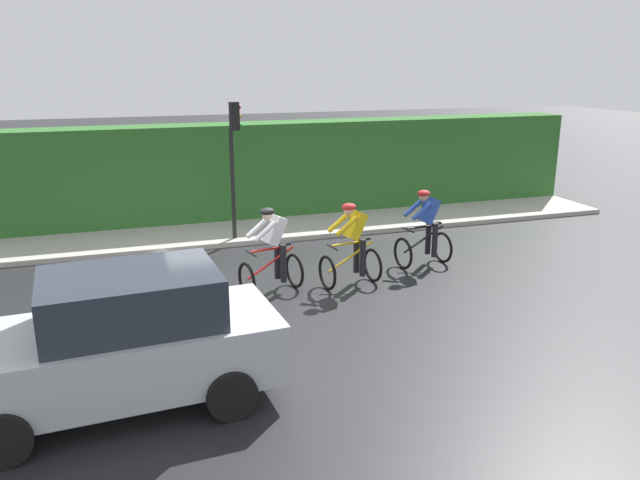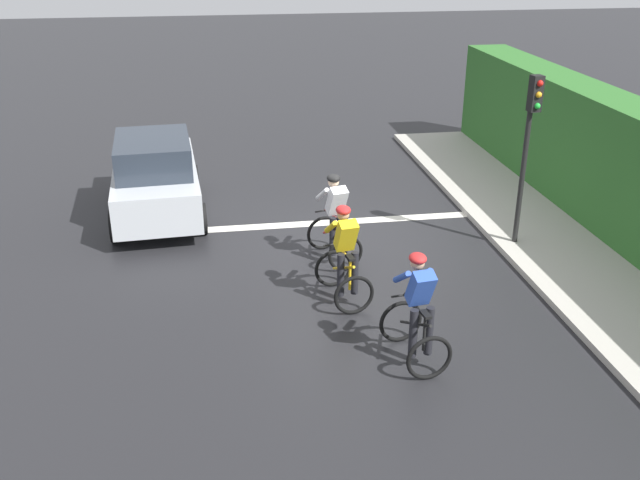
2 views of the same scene
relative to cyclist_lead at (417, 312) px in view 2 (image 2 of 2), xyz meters
name	(u,v)px [view 2 (image 2 of 2)]	position (x,y,z in m)	size (l,w,h in m)	color
ground_plane	(340,244)	(0.30, -4.22, -0.80)	(80.00, 80.00, 0.00)	black
sidewalk_kerb	(598,270)	(-4.05, -2.22, -0.74)	(2.80, 18.45, 0.12)	#ADA89E
road_marking_stop_line	(331,222)	(0.30, -5.32, -0.79)	(7.00, 0.30, 0.01)	silver
cyclist_lead	(417,312)	(0.00, 0.00, 0.00)	(0.82, 1.16, 1.66)	black
cyclist_second	(345,257)	(0.67, -1.93, 0.00)	(0.84, 1.17, 1.66)	black
cyclist_mid	(335,221)	(0.54, -3.49, 0.00)	(0.92, 1.21, 1.66)	black
car_silver	(155,177)	(3.90, -6.32, 0.08)	(2.08, 4.20, 1.76)	#B7BCC1
traffic_light_near_crossing	(529,137)	(-3.02, -3.48, 1.43)	(0.22, 0.31, 3.34)	black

